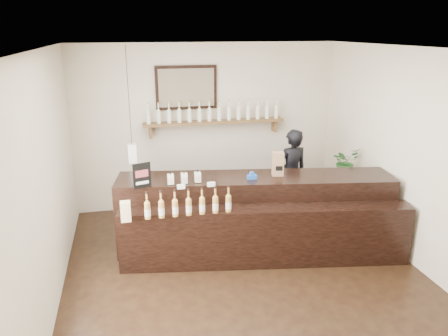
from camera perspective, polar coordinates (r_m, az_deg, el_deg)
name	(u,v)px	position (r m, az deg, el deg)	size (l,w,h in m)	color
ground	(245,274)	(5.79, 2.73, -13.61)	(5.00, 5.00, 0.00)	black
room_shell	(247,146)	(5.11, 3.01, 2.92)	(5.00, 5.00, 5.00)	beige
back_wall_decor	(200,108)	(7.34, -3.12, 7.86)	(2.66, 0.96, 1.69)	brown
counter	(257,218)	(6.11, 4.35, -6.55)	(3.86, 1.63, 1.24)	black
promo_sign	(142,176)	(5.64, -10.67, -0.97)	(0.23, 0.09, 0.33)	black
paper_bag	(278,164)	(6.06, 7.05, 0.54)	(0.17, 0.14, 0.33)	#936747
tape_dispenser	(252,176)	(5.91, 3.67, -1.08)	(0.13, 0.05, 0.11)	blue
side_cabinet	(342,197)	(7.39, 15.17, -3.72)	(0.44, 0.57, 0.76)	brown
potted_plant	(345,162)	(7.20, 15.56, 0.81)	(0.41, 0.36, 0.46)	#285F26
shopkeeper	(291,169)	(7.14, 8.81, -0.08)	(0.62, 0.41, 1.70)	black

